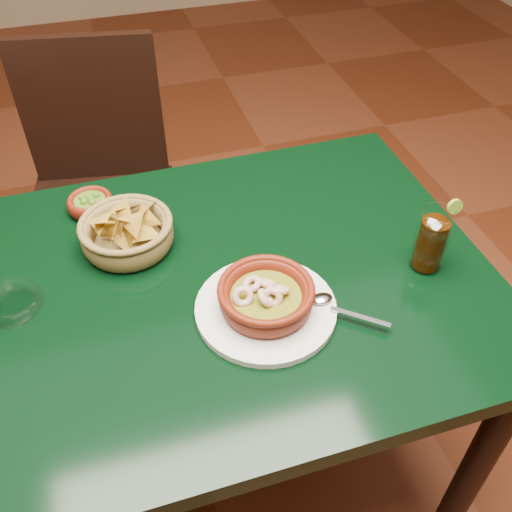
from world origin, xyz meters
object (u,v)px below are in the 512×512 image
object	(u,v)px
cola_drink	(432,240)
dining_table	(187,321)
shrimp_plate	(266,300)
dining_chair	(101,189)
chip_basket	(127,233)

from	to	relation	value
cola_drink	dining_table	bearing A→B (deg)	169.81
dining_table	cola_drink	distance (m)	0.51
dining_table	shrimp_plate	distance (m)	0.21
shrimp_plate	dining_chair	bearing A→B (deg)	107.50
chip_basket	cola_drink	world-z (taller)	cola_drink
chip_basket	cola_drink	distance (m)	0.60
dining_chair	chip_basket	world-z (taller)	dining_chair
dining_table	shrimp_plate	size ratio (longest dim) A/B	3.69
dining_chair	chip_basket	distance (m)	0.62
dining_table	chip_basket	xyz separation A→B (m)	(-0.08, 0.15, 0.13)
dining_table	dining_chair	world-z (taller)	dining_chair
dining_chair	dining_table	bearing A→B (deg)	-80.06
dining_table	shrimp_plate	xyz separation A→B (m)	(0.13, -0.11, 0.13)
dining_chair	shrimp_plate	xyz separation A→B (m)	(0.26, -0.81, 0.27)
shrimp_plate	chip_basket	bearing A→B (deg)	129.92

